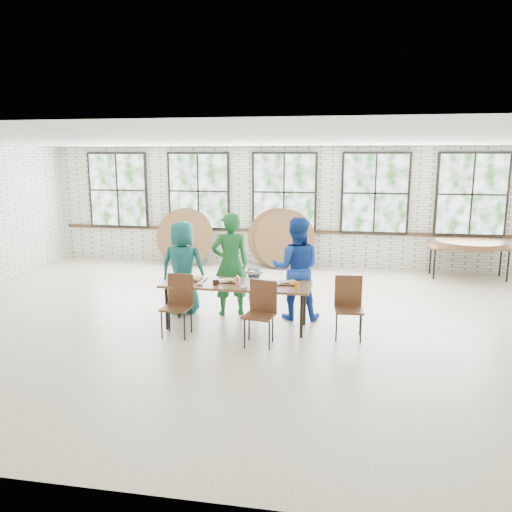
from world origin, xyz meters
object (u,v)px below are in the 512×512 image
(chair_near_left, at_px, (179,300))
(chair_near_right, at_px, (261,307))
(dining_table, at_px, (236,286))
(storage_table, at_px, (469,248))

(chair_near_left, relative_size, chair_near_right, 1.00)
(dining_table, xyz_separation_m, storage_table, (4.51, 4.24, -0.00))
(chair_near_right, xyz_separation_m, storage_table, (4.00, 4.87, 0.13))
(chair_near_right, bearing_deg, storage_table, 62.13)
(chair_near_right, height_order, storage_table, chair_near_right)
(chair_near_right, relative_size, storage_table, 0.51)
(chair_near_left, distance_m, storage_table, 7.11)
(dining_table, distance_m, chair_near_right, 0.82)
(storage_table, bearing_deg, dining_table, -141.10)
(dining_table, relative_size, chair_near_right, 2.55)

